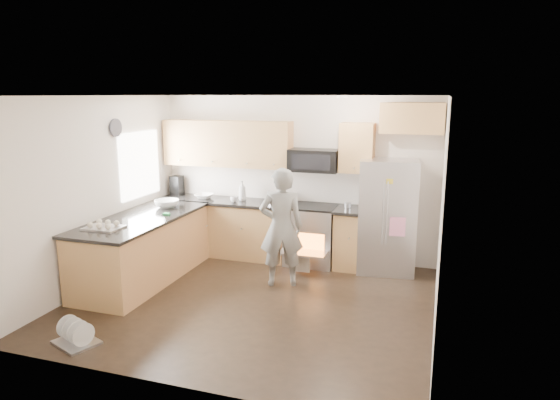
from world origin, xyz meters
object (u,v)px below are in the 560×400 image
(stove_range, at_px, (312,221))
(person, at_px, (281,227))
(dish_rack, at_px, (76,337))
(refrigerator, at_px, (387,216))

(stove_range, xyz_separation_m, person, (-0.17, -1.01, 0.15))
(dish_rack, bearing_deg, person, 55.80)
(refrigerator, relative_size, person, 1.02)
(stove_range, bearing_deg, person, -99.37)
(refrigerator, xyz_separation_m, dish_rack, (-2.88, -3.32, -0.77))
(stove_range, relative_size, refrigerator, 1.06)
(stove_range, distance_m, refrigerator, 1.16)
(person, bearing_deg, stove_range, -120.91)
(stove_range, bearing_deg, refrigerator, 0.37)
(refrigerator, distance_m, dish_rack, 4.47)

